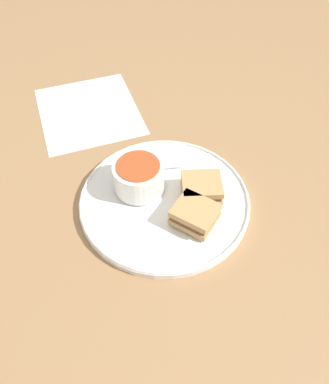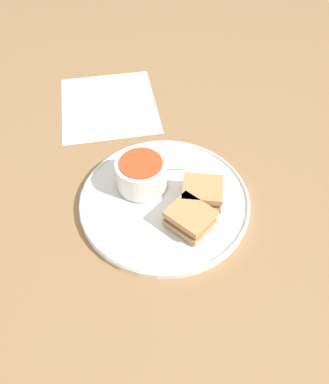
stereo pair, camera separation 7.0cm
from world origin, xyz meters
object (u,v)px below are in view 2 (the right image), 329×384
Objects in this scene: spoon at (142,167)px; sandwich_half_near at (190,218)px; soup_bowl at (141,173)px; sandwich_half_far at (202,193)px.

spoon is 0.17m from sandwich_half_near.
soup_bowl is 0.12m from sandwich_half_far.
sandwich_half_near is at bearing -143.25° from sandwich_half_far.
sandwich_half_far is (0.08, -0.09, -0.01)m from soup_bowl.
sandwich_half_far is (0.06, -0.13, 0.01)m from spoon.
spoon is 0.14m from sandwich_half_far.
sandwich_half_near is (0.01, -0.16, 0.01)m from spoon.
sandwich_half_far reaches higher than spoon.
spoon is at bearing 62.44° from soup_bowl.
sandwich_half_near is at bearing 124.28° from spoon.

